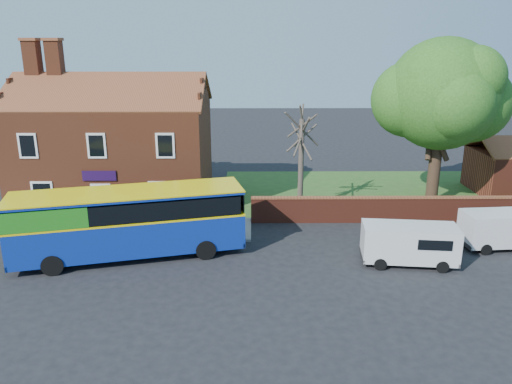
{
  "coord_description": "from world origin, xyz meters",
  "views": [
    {
      "loc": [
        2.11,
        -21.14,
        10.47
      ],
      "look_at": [
        2.28,
        5.0,
        2.52
      ],
      "focal_mm": 35.0,
      "sensor_mm": 36.0,
      "label": 1
    }
  ],
  "objects_px": {
    "large_tree": "(442,97)",
    "bus": "(122,221)",
    "van_far": "(506,228)",
    "van_near": "(410,243)"
  },
  "relations": [
    {
      "from": "van_far",
      "to": "large_tree",
      "type": "xyz_separation_m",
      "value": [
        -1.29,
        7.37,
        5.95
      ]
    },
    {
      "from": "van_far",
      "to": "large_tree",
      "type": "bearing_deg",
      "value": 95.24
    },
    {
      "from": "van_near",
      "to": "van_far",
      "type": "distance_m",
      "value": 5.97
    },
    {
      "from": "bus",
      "to": "large_tree",
      "type": "bearing_deg",
      "value": 10.56
    },
    {
      "from": "van_near",
      "to": "van_far",
      "type": "height_order",
      "value": "van_near"
    },
    {
      "from": "van_near",
      "to": "large_tree",
      "type": "xyz_separation_m",
      "value": [
        4.35,
        9.35,
        5.94
      ]
    },
    {
      "from": "large_tree",
      "to": "bus",
      "type": "bearing_deg",
      "value": -155.43
    },
    {
      "from": "bus",
      "to": "large_tree",
      "type": "height_order",
      "value": "large_tree"
    },
    {
      "from": "bus",
      "to": "van_far",
      "type": "distance_m",
      "value": 19.77
    },
    {
      "from": "large_tree",
      "to": "van_far",
      "type": "bearing_deg",
      "value": -80.09
    }
  ]
}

